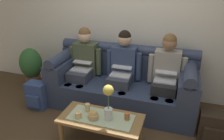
{
  "coord_description": "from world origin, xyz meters",
  "views": [
    {
      "loc": [
        0.82,
        -1.84,
        1.94
      ],
      "look_at": [
        -0.09,
        0.92,
        0.7
      ],
      "focal_mm": 34.72,
      "sensor_mm": 36.0,
      "label": 1
    }
  ],
  "objects_px": {
    "coffee_table": "(101,121)",
    "cup_far_center": "(78,115)",
    "couch": "(122,84)",
    "cup_near_right": "(88,108)",
    "potted_plant": "(31,67)",
    "snack_bowl": "(93,115)",
    "flower_vase": "(108,101)",
    "backpack_left": "(37,95)",
    "person_left": "(84,63)",
    "person_right": "(166,73)",
    "person_middle": "(122,67)",
    "backpack_right": "(213,127)",
    "cup_near_left": "(127,116)"
  },
  "relations": [
    {
      "from": "coffee_table",
      "to": "cup_far_center",
      "type": "xyz_separation_m",
      "value": [
        -0.26,
        -0.1,
        0.1
      ]
    },
    {
      "from": "couch",
      "to": "cup_near_right",
      "type": "xyz_separation_m",
      "value": [
        -0.2,
        -0.9,
        0.06
      ]
    },
    {
      "from": "potted_plant",
      "to": "snack_bowl",
      "type": "bearing_deg",
      "value": -32.09
    },
    {
      "from": "flower_vase",
      "to": "backpack_left",
      "type": "distance_m",
      "value": 1.49
    },
    {
      "from": "backpack_left",
      "to": "potted_plant",
      "type": "xyz_separation_m",
      "value": [
        -0.49,
        0.55,
        0.22
      ]
    },
    {
      "from": "person_left",
      "to": "snack_bowl",
      "type": "height_order",
      "value": "person_left"
    },
    {
      "from": "person_right",
      "to": "person_middle",
      "type": "bearing_deg",
      "value": 180.0
    },
    {
      "from": "person_right",
      "to": "couch",
      "type": "bearing_deg",
      "value": 179.66
    },
    {
      "from": "couch",
      "to": "person_right",
      "type": "xyz_separation_m",
      "value": [
        0.67,
        -0.0,
        0.29
      ]
    },
    {
      "from": "potted_plant",
      "to": "backpack_right",
      "type": "bearing_deg",
      "value": -9.39
    },
    {
      "from": "person_right",
      "to": "potted_plant",
      "type": "relative_size",
      "value": 1.57
    },
    {
      "from": "person_middle",
      "to": "backpack_right",
      "type": "height_order",
      "value": "person_middle"
    },
    {
      "from": "backpack_right",
      "to": "backpack_left",
      "type": "xyz_separation_m",
      "value": [
        -2.59,
        -0.04,
        0.02
      ]
    },
    {
      "from": "coffee_table",
      "to": "backpack_left",
      "type": "distance_m",
      "value": 1.34
    },
    {
      "from": "person_left",
      "to": "potted_plant",
      "type": "distance_m",
      "value": 1.11
    },
    {
      "from": "cup_far_center",
      "to": "snack_bowl",
      "type": "bearing_deg",
      "value": 12.71
    },
    {
      "from": "cup_near_right",
      "to": "potted_plant",
      "type": "xyz_separation_m",
      "value": [
        -1.55,
        0.93,
        -0.0
      ]
    },
    {
      "from": "flower_vase",
      "to": "backpack_right",
      "type": "relative_size",
      "value": 1.17
    },
    {
      "from": "person_middle",
      "to": "snack_bowl",
      "type": "relative_size",
      "value": 9.18
    },
    {
      "from": "person_right",
      "to": "cup_near_left",
      "type": "relative_size",
      "value": 12.96
    },
    {
      "from": "backpack_right",
      "to": "backpack_left",
      "type": "height_order",
      "value": "backpack_left"
    },
    {
      "from": "person_left",
      "to": "backpack_right",
      "type": "bearing_deg",
      "value": -13.26
    },
    {
      "from": "coffee_table",
      "to": "backpack_left",
      "type": "relative_size",
      "value": 2.36
    },
    {
      "from": "person_right",
      "to": "cup_near_right",
      "type": "relative_size",
      "value": 11.27
    },
    {
      "from": "person_right",
      "to": "cup_near_right",
      "type": "distance_m",
      "value": 1.27
    },
    {
      "from": "couch",
      "to": "potted_plant",
      "type": "bearing_deg",
      "value": 178.85
    },
    {
      "from": "cup_near_left",
      "to": "potted_plant",
      "type": "distance_m",
      "value": 2.27
    },
    {
      "from": "cup_near_right",
      "to": "person_left",
      "type": "bearing_deg",
      "value": 117.39
    },
    {
      "from": "cup_near_right",
      "to": "backpack_left",
      "type": "distance_m",
      "value": 1.14
    },
    {
      "from": "person_left",
      "to": "coffee_table",
      "type": "height_order",
      "value": "person_left"
    },
    {
      "from": "cup_near_right",
      "to": "cup_far_center",
      "type": "height_order",
      "value": "cup_near_right"
    },
    {
      "from": "potted_plant",
      "to": "person_middle",
      "type": "bearing_deg",
      "value": -1.28
    },
    {
      "from": "cup_far_center",
      "to": "backpack_right",
      "type": "xyz_separation_m",
      "value": [
        1.59,
        0.58,
        -0.23
      ]
    },
    {
      "from": "couch",
      "to": "backpack_left",
      "type": "relative_size",
      "value": 5.25
    },
    {
      "from": "person_middle",
      "to": "potted_plant",
      "type": "height_order",
      "value": "person_middle"
    },
    {
      "from": "coffee_table",
      "to": "backpack_right",
      "type": "xyz_separation_m",
      "value": [
        1.34,
        0.48,
        -0.13
      ]
    },
    {
      "from": "backpack_right",
      "to": "coffee_table",
      "type": "bearing_deg",
      "value": -160.13
    },
    {
      "from": "cup_far_center",
      "to": "backpack_left",
      "type": "bearing_deg",
      "value": 151.79
    },
    {
      "from": "cup_far_center",
      "to": "backpack_left",
      "type": "distance_m",
      "value": 1.16
    },
    {
      "from": "cup_near_left",
      "to": "backpack_left",
      "type": "bearing_deg",
      "value": 166.17
    },
    {
      "from": "cup_near_right",
      "to": "potted_plant",
      "type": "bearing_deg",
      "value": 148.95
    },
    {
      "from": "backpack_right",
      "to": "backpack_left",
      "type": "relative_size",
      "value": 0.9
    },
    {
      "from": "person_middle",
      "to": "cup_near_right",
      "type": "bearing_deg",
      "value": -102.71
    },
    {
      "from": "couch",
      "to": "potted_plant",
      "type": "xyz_separation_m",
      "value": [
        -1.75,
        0.04,
        0.06
      ]
    },
    {
      "from": "person_middle",
      "to": "flower_vase",
      "type": "bearing_deg",
      "value": -83.97
    },
    {
      "from": "couch",
      "to": "cup_near_left",
      "type": "bearing_deg",
      "value": -70.87
    },
    {
      "from": "person_right",
      "to": "coffee_table",
      "type": "bearing_deg",
      "value": -124.87
    },
    {
      "from": "potted_plant",
      "to": "cup_far_center",
      "type": "bearing_deg",
      "value": -36.12
    },
    {
      "from": "flower_vase",
      "to": "backpack_left",
      "type": "xyz_separation_m",
      "value": [
        -1.36,
        0.45,
        -0.42
      ]
    },
    {
      "from": "couch",
      "to": "cup_near_left",
      "type": "height_order",
      "value": "couch"
    }
  ]
}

